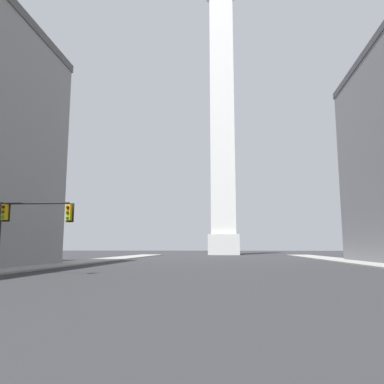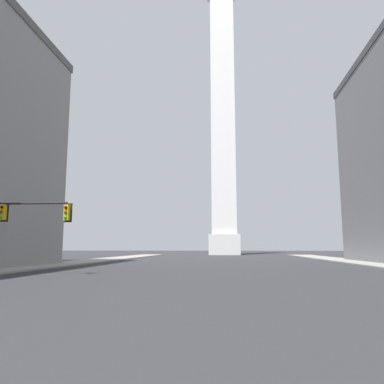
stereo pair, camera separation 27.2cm
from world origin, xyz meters
name	(u,v)px [view 2 (the right image)]	position (x,y,z in m)	size (l,w,h in m)	color
sidewalk_left	(33,267)	(-17.12, 33.88, 0.07)	(5.00, 112.94, 0.15)	gray
obelisk	(223,113)	(0.00, 94.12, 36.67)	(7.63, 7.63, 75.88)	silver
traffic_light_mid_left	(24,219)	(-13.03, 24.75, 3.85)	(5.46, 0.51, 5.04)	black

